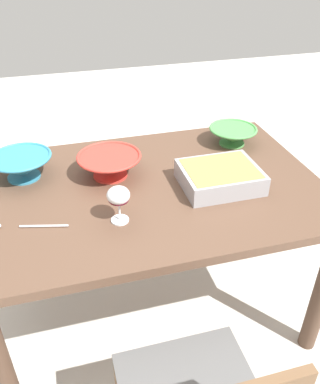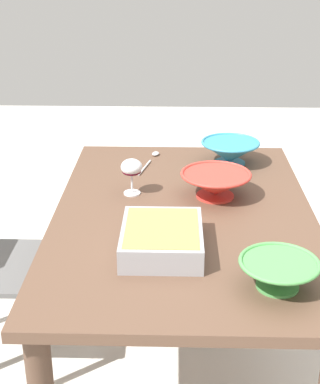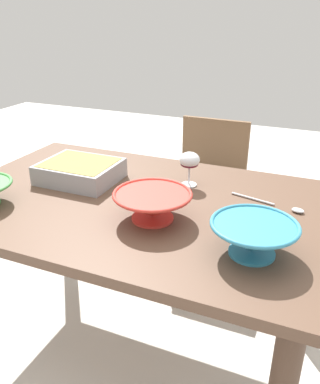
# 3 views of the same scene
# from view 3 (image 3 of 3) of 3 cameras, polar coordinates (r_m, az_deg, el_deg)

# --- Properties ---
(ground_plane) EXTENTS (8.00, 8.00, 0.00)m
(ground_plane) POSITION_cam_3_polar(r_m,az_deg,el_deg) (1.91, -3.39, -20.86)
(ground_plane) COLOR beige
(dining_table) EXTENTS (1.39, 0.92, 0.72)m
(dining_table) POSITION_cam_3_polar(r_m,az_deg,el_deg) (1.53, -3.96, -4.42)
(dining_table) COLOR brown
(dining_table) RESTS_ON ground_plane
(chair) EXTENTS (0.41, 0.41, 0.81)m
(chair) POSITION_cam_3_polar(r_m,az_deg,el_deg) (2.26, 6.80, 0.99)
(chair) COLOR #595959
(chair) RESTS_ON ground_plane
(wine_glass) EXTENTS (0.08, 0.08, 0.14)m
(wine_glass) POSITION_cam_3_polar(r_m,az_deg,el_deg) (1.56, 4.27, 4.34)
(wine_glass) COLOR white
(wine_glass) RESTS_ON dining_table
(casserole_dish) EXTENTS (0.31, 0.25, 0.08)m
(casserole_dish) POSITION_cam_3_polar(r_m,az_deg,el_deg) (1.66, -11.47, 3.09)
(casserole_dish) COLOR #99999E
(casserole_dish) RESTS_ON dining_table
(mixing_bowl) EXTENTS (0.25, 0.25, 0.10)m
(mixing_bowl) POSITION_cam_3_polar(r_m,az_deg,el_deg) (1.15, 13.31, -6.33)
(mixing_bowl) COLOR teal
(mixing_bowl) RESTS_ON dining_table
(serving_bowl) EXTENTS (0.26, 0.26, 0.10)m
(serving_bowl) POSITION_cam_3_polar(r_m,az_deg,el_deg) (1.31, -1.09, -1.80)
(serving_bowl) COLOR red
(serving_bowl) RESTS_ON dining_table
(serving_spoon) EXTENTS (0.27, 0.08, 0.01)m
(serving_spoon) POSITION_cam_3_polar(r_m,az_deg,el_deg) (1.47, 16.97, -1.92)
(serving_spoon) COLOR silver
(serving_spoon) RESTS_ON dining_table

